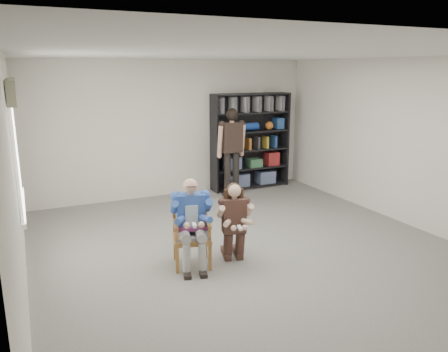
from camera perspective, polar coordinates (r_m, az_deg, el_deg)
name	(u,v)px	position (r m, az deg, el deg)	size (l,w,h in m)	color
room_shell	(256,159)	(6.01, 4.16, 2.20)	(6.00, 7.00, 2.80)	white
floor	(254,254)	(6.43, 3.94, -10.11)	(6.00, 7.00, 0.01)	slate
window_left	(17,147)	(6.21, -25.42, 3.44)	(0.16, 2.00, 1.75)	silver
armchair	(192,233)	(5.92, -4.24, -7.39)	(0.54, 0.52, 0.94)	olive
seated_man	(191,223)	(5.87, -4.27, -6.11)	(0.52, 0.73, 1.22)	#233E96
kneeling_woman	(234,223)	(6.00, 1.36, -6.14)	(0.47, 0.75, 1.12)	#3E2C20
bookshelf	(250,141)	(9.70, 3.47, 4.54)	(1.80, 0.38, 2.10)	black
standing_man	(232,154)	(8.96, 1.02, 2.92)	(0.57, 0.31, 1.83)	black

